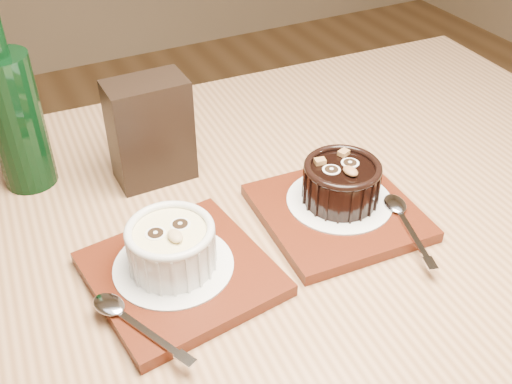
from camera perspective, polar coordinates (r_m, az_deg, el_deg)
table at (r=0.77m, az=-0.70°, el=-9.54°), size 1.24×0.86×0.75m
tray_left at (r=0.66m, az=-7.15°, el=-7.74°), size 0.20×0.20×0.01m
doily_left at (r=0.66m, az=-7.85°, el=-6.95°), size 0.13×0.13×0.00m
ramekin_white at (r=0.64m, az=-8.07°, el=-5.00°), size 0.09×0.09×0.06m
spoon_left at (r=0.60m, az=-11.66°, el=-11.95°), size 0.08×0.13×0.01m
tray_right at (r=0.74m, az=7.73°, el=-1.93°), size 0.19×0.19×0.01m
doily_right at (r=0.74m, az=7.95°, el=-0.80°), size 0.13×0.13×0.00m
ramekin_dark at (r=0.73m, az=8.14°, el=1.06°), size 0.09×0.09×0.06m
spoon_right at (r=0.72m, az=14.09°, el=-2.76°), size 0.06×0.14×0.01m
condiment_stand at (r=0.78m, az=-10.03°, el=5.72°), size 0.10×0.06×0.14m
green_bottle at (r=0.80m, az=-21.97°, el=6.66°), size 0.07×0.07×0.25m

